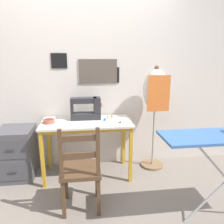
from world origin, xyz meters
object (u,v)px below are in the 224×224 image
Objects in this scene: filing_cabinet at (17,153)px; dress_form at (156,95)px; fabric_bowl at (49,121)px; thread_spool_near_machine at (105,119)px; thread_spool_mid_table at (108,117)px; wooden_chair at (81,171)px; scissors at (121,122)px; sewing_machine at (87,109)px; thread_spool_far_edge at (112,117)px.

dress_form reaches higher than filing_cabinet.
fabric_bowl reaches higher than thread_spool_near_machine.
thread_spool_near_machine is at bearing -121.36° from thread_spool_mid_table.
thread_spool_mid_table is 0.05× the size of wooden_chair.
scissors is 0.09× the size of dress_form.
filing_cabinet is 1.98m from dress_form.
thread_spool_near_machine is (0.22, -0.12, -0.12)m from sewing_machine.
thread_spool_far_edge is 0.03× the size of dress_form.
thread_spool_near_machine is at bearing -134.30° from thread_spool_far_edge.
wooden_chair reaches higher than thread_spool_near_machine.
sewing_machine is at bearing 150.70° from thread_spool_near_machine.
dress_form reaches higher than thread_spool_far_edge.
sewing_machine is at bearing 176.78° from thread_spool_far_edge.
thread_spool_far_edge is at bearing -179.04° from dress_form.
sewing_machine is 9.24× the size of thread_spool_mid_table.
wooden_chair is (-0.51, -0.60, -0.31)m from scissors.
thread_spool_near_machine is (-0.19, 0.08, 0.01)m from scissors.
fabric_bowl is at bearing 175.45° from scissors.
wooden_chair reaches higher than thread_spool_far_edge.
filing_cabinet is (-1.15, 0.08, -0.43)m from thread_spool_near_machine.
sewing_machine is 0.62× the size of filing_cabinet.
dress_form is at bearing 2.50° from thread_spool_mid_table.
scissors is at bearing -64.15° from thread_spool_far_edge.
thread_spool_near_machine is at bearing -3.98° from filing_cabinet.
thread_spool_near_machine reaches higher than scissors.
fabric_bowl is 3.52× the size of thread_spool_near_machine.
thread_spool_far_edge is at bearing 20.32° from thread_spool_mid_table.
sewing_machine is 0.51m from fabric_bowl.
sewing_machine is 10.09× the size of thread_spool_near_machine.
wooden_chair is 1.43m from dress_form.
fabric_bowl is 0.70m from thread_spool_near_machine.
scissors is 0.84m from wooden_chair.
wooden_chair is 1.13m from filing_cabinet.
thread_spool_far_edge reaches higher than filing_cabinet.
wooden_chair is 0.64× the size of dress_form.
scissors is 1.41m from filing_cabinet.
fabric_bowl is 0.63m from filing_cabinet.
thread_spool_mid_table is at bearing -159.68° from thread_spool_far_edge.
sewing_machine reaches higher than wooden_chair.
fabric_bowl is 0.76m from thread_spool_mid_table.
sewing_machine is at bearing 83.36° from wooden_chair.
scissors is at bearing -4.55° from fabric_bowl.
sewing_machine is at bearing 2.64° from filing_cabinet.
sewing_machine is 0.28× the size of dress_form.
sewing_machine reaches higher than thread_spool_mid_table.
dress_form is (1.40, 0.13, 0.27)m from fabric_bowl.
wooden_chair is at bearing -141.72° from dress_form.
thread_spool_near_machine is at bearing 65.45° from wooden_chair.
sewing_machine is at bearing 153.29° from scissors.
thread_spool_far_edge is (-0.09, 0.19, 0.02)m from scissors.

